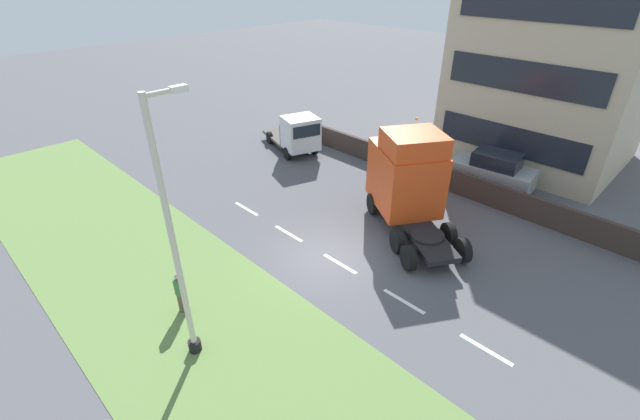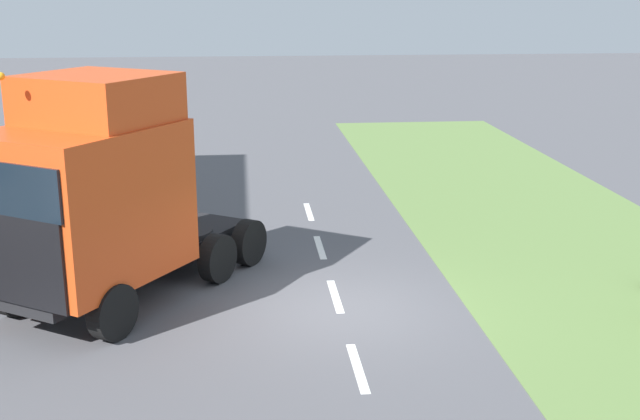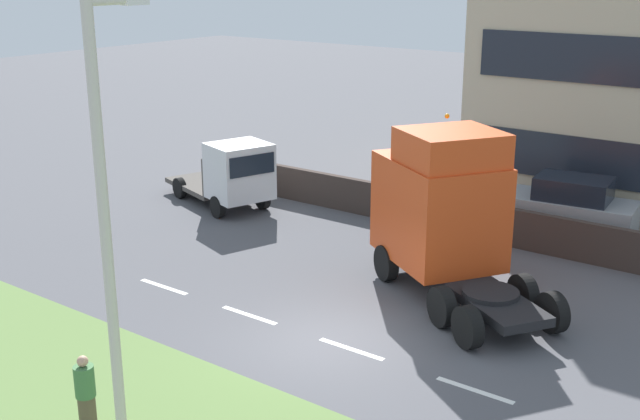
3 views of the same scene
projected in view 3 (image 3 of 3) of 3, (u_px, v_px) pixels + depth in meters
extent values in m
plane|color=#515156|center=(327.00, 341.00, 19.35)|extent=(120.00, 120.00, 0.00)
cube|color=white|center=(475.00, 390.00, 17.13)|extent=(0.16, 1.80, 0.00)
cube|color=white|center=(351.00, 349.00, 18.95)|extent=(0.16, 1.80, 0.00)
cube|color=white|center=(249.00, 315.00, 20.77)|extent=(0.16, 1.80, 0.00)
cube|color=white|center=(164.00, 287.00, 22.58)|extent=(0.16, 1.80, 0.00)
cube|color=#382D28|center=(490.00, 223.00, 26.07)|extent=(0.25, 24.00, 1.27)
cube|color=#C1B293|center=(635.00, 48.00, 29.82)|extent=(9.08, 9.48, 11.37)
cube|color=#1E232D|center=(585.00, 161.00, 27.31)|extent=(0.08, 8.06, 1.59)
cube|color=#1E232D|center=(595.00, 60.00, 26.30)|extent=(0.08, 8.06, 1.59)
cube|color=black|center=(462.00, 280.00, 21.34)|extent=(4.58, 6.00, 0.24)
cube|color=#DB4719|center=(439.00, 210.00, 22.14)|extent=(4.03, 4.28, 2.85)
cube|color=black|center=(409.00, 214.00, 23.88)|extent=(1.88, 1.24, 1.59)
cube|color=black|center=(411.00, 173.00, 23.51)|extent=(1.99, 1.31, 0.91)
cube|color=#DB4719|center=(451.00, 147.00, 21.12)|extent=(3.27, 3.20, 0.90)
sphere|color=orange|center=(447.00, 116.00, 22.59)|extent=(0.14, 0.14, 0.14)
cylinder|color=black|center=(491.00, 293.00, 20.04)|extent=(1.97, 1.97, 0.12)
cylinder|color=black|center=(386.00, 263.00, 22.93)|extent=(0.83, 1.05, 1.04)
cylinder|color=black|center=(459.00, 253.00, 23.74)|extent=(0.83, 1.05, 1.04)
cylinder|color=black|center=(442.00, 307.00, 20.01)|extent=(0.83, 1.05, 1.04)
cylinder|color=black|center=(523.00, 293.00, 20.81)|extent=(0.83, 1.05, 1.04)
cylinder|color=black|center=(468.00, 327.00, 18.90)|extent=(0.83, 1.05, 1.04)
cylinder|color=black|center=(552.00, 312.00, 19.70)|extent=(0.83, 1.05, 1.04)
cube|color=silver|center=(239.00, 171.00, 28.73)|extent=(2.48, 2.34, 2.00)
cube|color=black|center=(252.00, 165.00, 27.90)|extent=(1.70, 0.60, 0.72)
cube|color=#4C4742|center=(207.00, 185.00, 31.06)|extent=(2.97, 3.80, 0.18)
cube|color=#4C4742|center=(227.00, 174.00, 29.56)|extent=(1.95, 0.73, 1.40)
cylinder|color=black|center=(262.00, 198.00, 29.60)|extent=(0.48, 0.83, 0.80)
cylinder|color=black|center=(218.00, 207.00, 28.57)|extent=(0.48, 0.83, 0.80)
cylinder|color=black|center=(222.00, 181.00, 32.00)|extent=(0.48, 0.83, 0.80)
cylinder|color=black|center=(180.00, 188.00, 30.97)|extent=(0.48, 0.83, 0.80)
cube|color=#9EA3A8|center=(568.00, 215.00, 26.28)|extent=(2.34, 4.40, 1.10)
cube|color=black|center=(573.00, 188.00, 25.96)|extent=(1.85, 2.48, 0.73)
cylinder|color=black|center=(517.00, 230.00, 26.35)|extent=(0.27, 0.66, 0.64)
cylinder|color=black|center=(533.00, 216.00, 27.83)|extent=(0.27, 0.66, 0.64)
cylinder|color=black|center=(603.00, 244.00, 25.03)|extent=(0.27, 0.66, 0.64)
cylinder|color=black|center=(615.00, 228.00, 26.51)|extent=(0.27, 0.66, 0.64)
cylinder|color=beige|center=(108.00, 264.00, 12.77)|extent=(0.18, 0.18, 8.31)
cylinder|color=beige|center=(111.00, 1.00, 11.91)|extent=(0.90, 0.13, 0.13)
cube|color=silver|center=(134.00, 0.00, 12.25)|extent=(0.44, 0.20, 0.16)
cylinder|color=brown|center=(88.00, 414.00, 15.48)|extent=(0.34, 0.34, 0.80)
cylinder|color=#3F723F|center=(84.00, 381.00, 15.27)|extent=(0.39, 0.39, 0.63)
sphere|color=tan|center=(83.00, 361.00, 15.15)|extent=(0.22, 0.22, 0.22)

